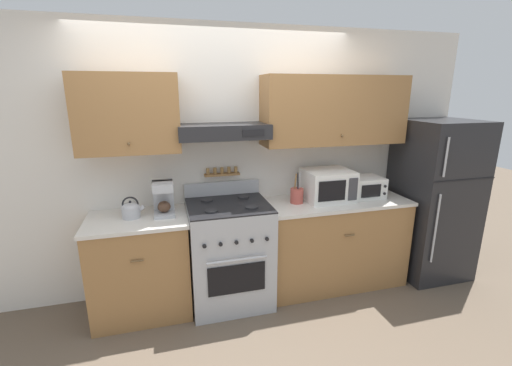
{
  "coord_description": "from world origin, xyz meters",
  "views": [
    {
      "loc": [
        -0.53,
        -2.61,
        1.96
      ],
      "look_at": [
        0.25,
        0.26,
        1.15
      ],
      "focal_mm": 24.0,
      "sensor_mm": 36.0,
      "label": 1
    }
  ],
  "objects_px": {
    "utensil_crock": "(297,195)",
    "toaster_oven": "(365,187)",
    "stove_range": "(229,253)",
    "microwave": "(328,185)",
    "coffee_maker": "(163,197)",
    "tea_kettle": "(131,210)",
    "refrigerator": "(433,199)"
  },
  "relations": [
    {
      "from": "refrigerator",
      "to": "toaster_oven",
      "type": "xyz_separation_m",
      "value": [
        -0.79,
        0.08,
        0.17
      ]
    },
    {
      "from": "stove_range",
      "to": "utensil_crock",
      "type": "xyz_separation_m",
      "value": [
        0.68,
        0.06,
        0.49
      ]
    },
    {
      "from": "tea_kettle",
      "to": "coffee_maker",
      "type": "distance_m",
      "value": 0.29
    },
    {
      "from": "stove_range",
      "to": "refrigerator",
      "type": "xyz_separation_m",
      "value": [
        2.22,
        -0.02,
        0.35
      ]
    },
    {
      "from": "tea_kettle",
      "to": "stove_range",
      "type": "bearing_deg",
      "value": -3.83
    },
    {
      "from": "microwave",
      "to": "coffee_maker",
      "type": "bearing_deg",
      "value": 179.51
    },
    {
      "from": "refrigerator",
      "to": "toaster_oven",
      "type": "relative_size",
      "value": 5.08
    },
    {
      "from": "microwave",
      "to": "utensil_crock",
      "type": "distance_m",
      "value": 0.34
    },
    {
      "from": "stove_range",
      "to": "coffee_maker",
      "type": "distance_m",
      "value": 0.8
    },
    {
      "from": "coffee_maker",
      "to": "utensil_crock",
      "type": "distance_m",
      "value": 1.25
    },
    {
      "from": "tea_kettle",
      "to": "microwave",
      "type": "bearing_deg",
      "value": 0.55
    },
    {
      "from": "coffee_maker",
      "to": "microwave",
      "type": "height_order",
      "value": "microwave"
    },
    {
      "from": "tea_kettle",
      "to": "microwave",
      "type": "height_order",
      "value": "microwave"
    },
    {
      "from": "tea_kettle",
      "to": "utensil_crock",
      "type": "height_order",
      "value": "utensil_crock"
    },
    {
      "from": "tea_kettle",
      "to": "microwave",
      "type": "relative_size",
      "value": 0.43
    },
    {
      "from": "stove_range",
      "to": "microwave",
      "type": "relative_size",
      "value": 2.42
    },
    {
      "from": "refrigerator",
      "to": "microwave",
      "type": "height_order",
      "value": "refrigerator"
    },
    {
      "from": "utensil_crock",
      "to": "toaster_oven",
      "type": "distance_m",
      "value": 0.75
    },
    {
      "from": "coffee_maker",
      "to": "tea_kettle",
      "type": "bearing_deg",
      "value": -173.48
    },
    {
      "from": "refrigerator",
      "to": "tea_kettle",
      "type": "relative_size",
      "value": 8.53
    },
    {
      "from": "tea_kettle",
      "to": "utensil_crock",
      "type": "distance_m",
      "value": 1.52
    },
    {
      "from": "refrigerator",
      "to": "coffee_maker",
      "type": "relative_size",
      "value": 5.69
    },
    {
      "from": "microwave",
      "to": "toaster_oven",
      "type": "bearing_deg",
      "value": -2.69
    },
    {
      "from": "coffee_maker",
      "to": "refrigerator",
      "type": "bearing_deg",
      "value": -2.28
    },
    {
      "from": "tea_kettle",
      "to": "toaster_oven",
      "type": "bearing_deg",
      "value": -0.04
    },
    {
      "from": "coffee_maker",
      "to": "toaster_oven",
      "type": "distance_m",
      "value": 1.99
    },
    {
      "from": "stove_range",
      "to": "utensil_crock",
      "type": "bearing_deg",
      "value": 4.66
    },
    {
      "from": "toaster_oven",
      "to": "utensil_crock",
      "type": "bearing_deg",
      "value": 179.87
    },
    {
      "from": "stove_range",
      "to": "toaster_oven",
      "type": "distance_m",
      "value": 1.52
    },
    {
      "from": "utensil_crock",
      "to": "toaster_oven",
      "type": "xyz_separation_m",
      "value": [
        0.75,
        -0.0,
        0.03
      ]
    },
    {
      "from": "stove_range",
      "to": "refrigerator",
      "type": "relative_size",
      "value": 0.66
    },
    {
      "from": "stove_range",
      "to": "microwave",
      "type": "distance_m",
      "value": 1.16
    }
  ]
}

